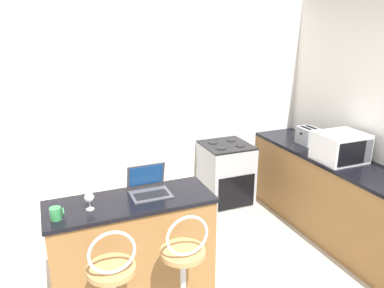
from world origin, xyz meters
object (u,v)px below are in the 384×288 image
object	(u,v)px
toaster	(308,136)
wine_glass_short	(89,198)
stove_range	(225,180)
microwave	(341,147)
mug_green	(56,213)
bar_stool_far	(184,275)
laptop	(149,186)

from	to	relation	value
toaster	wine_glass_short	bearing A→B (deg)	-165.08
wine_glass_short	stove_range	bearing A→B (deg)	31.17
toaster	wine_glass_short	world-z (taller)	toaster
microwave	mug_green	xyz separation A→B (m)	(-2.82, -0.18, -0.10)
bar_stool_far	microwave	xyz separation A→B (m)	(1.98, 0.59, 0.58)
wine_glass_short	mug_green	xyz separation A→B (m)	(-0.25, -0.06, -0.05)
toaster	stove_range	distance (m)	1.11
laptop	toaster	size ratio (longest dim) A/B	1.35
microwave	stove_range	size ratio (longest dim) A/B	0.52
stove_range	mug_green	xyz separation A→B (m)	(-1.98, -1.11, 0.51)
laptop	mug_green	world-z (taller)	laptop
bar_stool_far	stove_range	distance (m)	1.90
toaster	mug_green	world-z (taller)	toaster
toaster	wine_glass_short	distance (m)	2.72
stove_range	wine_glass_short	distance (m)	2.09
toaster	mug_green	size ratio (longest dim) A/B	2.42
laptop	toaster	bearing A→B (deg)	15.26
microwave	bar_stool_far	bearing A→B (deg)	-163.27
mug_green	toaster	bearing A→B (deg)	14.88
mug_green	stove_range	bearing A→B (deg)	29.30
bar_stool_far	wine_glass_short	bearing A→B (deg)	140.80
laptop	stove_range	world-z (taller)	laptop
bar_stool_far	laptop	distance (m)	0.79
laptop	wine_glass_short	size ratio (longest dim) A/B	2.36
laptop	wine_glass_short	world-z (taller)	laptop
microwave	wine_glass_short	bearing A→B (deg)	-177.48
laptop	bar_stool_far	bearing A→B (deg)	-81.99
microwave	stove_range	bearing A→B (deg)	132.17
microwave	mug_green	size ratio (longest dim) A/B	4.70
bar_stool_far	toaster	distance (m)	2.42
mug_green	microwave	bearing A→B (deg)	3.60
bar_stool_far	stove_range	xyz separation A→B (m)	(1.14, 1.53, -0.02)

